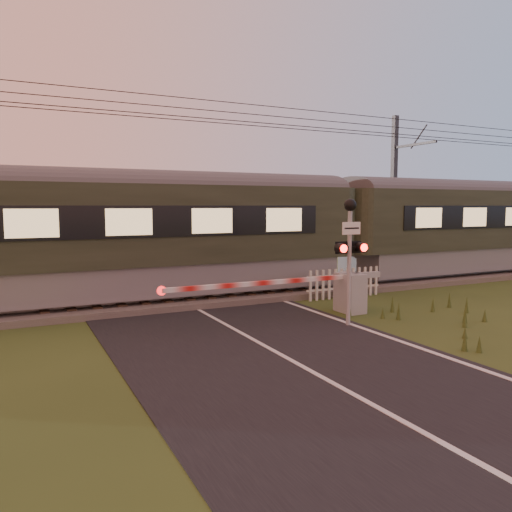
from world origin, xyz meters
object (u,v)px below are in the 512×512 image
boom_gate (342,291)px  picket_fence (344,283)px  crossing_signal (350,239)px  catenary_mast (395,192)px  train (338,228)px

boom_gate → picket_fence: boom_gate is taller
boom_gate → crossing_signal: (-0.70, -1.24, 1.51)m
catenary_mast → train: bearing=-153.9°
train → picket_fence: 2.72m
train → boom_gate: (-2.50, -3.70, -1.50)m
train → catenary_mast: bearing=26.1°
train → crossing_signal: (-3.20, -4.95, 0.01)m
picket_fence → catenary_mast: size_ratio=0.41×
crossing_signal → picket_fence: bearing=55.2°
picket_fence → crossing_signal: bearing=-124.8°
boom_gate → picket_fence: bearing=51.9°
boom_gate → catenary_mast: (7.05, 5.93, 2.91)m
train → crossing_signal: size_ratio=12.71×
train → catenary_mast: (4.55, 2.22, 1.41)m
crossing_signal → picket_fence: crossing_signal is taller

